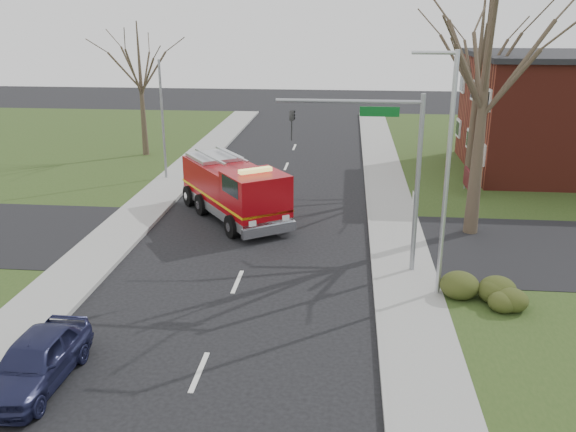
{
  "coord_description": "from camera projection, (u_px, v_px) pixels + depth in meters",
  "views": [
    {
      "loc": [
        3.89,
        -20.34,
        9.46
      ],
      "look_at": [
        1.7,
        1.92,
        2.0
      ],
      "focal_mm": 38.0,
      "sensor_mm": 36.0,
      "label": 1
    }
  ],
  "objects": [
    {
      "name": "bare_tree_far",
      "position": [
        478.0,
        70.0,
        33.64
      ],
      "size": [
        5.25,
        5.25,
        10.5
      ],
      "color": "#382D21",
      "rests_on": "ground"
    },
    {
      "name": "parked_car_maroon",
      "position": [
        36.0,
        361.0,
        16.15
      ],
      "size": [
        1.77,
        4.17,
        1.41
      ],
      "primitive_type": "imported",
      "rotation": [
        0.0,
        0.0,
        -0.03
      ],
      "color": "#1C1F3F",
      "rests_on": "ground"
    },
    {
      "name": "ground",
      "position": [
        237.0,
        282.0,
        22.55
      ],
      "size": [
        120.0,
        120.0,
        0.0
      ],
      "primitive_type": "plane",
      "color": "black",
      "rests_on": "ground"
    },
    {
      "name": "traffic_signal_mast",
      "position": [
        383.0,
        152.0,
        22.0
      ],
      "size": [
        5.29,
        0.18,
        6.8
      ],
      "color": "gray",
      "rests_on": "ground"
    },
    {
      "name": "utility_pole_far",
      "position": [
        163.0,
        121.0,
        35.3
      ],
      "size": [
        0.14,
        0.14,
        7.0
      ],
      "primitive_type": "cylinder",
      "color": "gray",
      "rests_on": "ground"
    },
    {
      "name": "bare_tree_left",
      "position": [
        140.0,
        75.0,
        40.6
      ],
      "size": [
        4.5,
        4.5,
        9.0
      ],
      "color": "#382D21",
      "rests_on": "ground"
    },
    {
      "name": "sidewalk_left",
      "position": [
        76.0,
        274.0,
        23.11
      ],
      "size": [
        2.4,
        80.0,
        0.15
      ],
      "primitive_type": "cube",
      "color": "gray",
      "rests_on": "ground"
    },
    {
      "name": "streetlight_pole",
      "position": [
        446.0,
        171.0,
        19.98
      ],
      "size": [
        1.48,
        0.16,
        8.4
      ],
      "color": "#B7BABF",
      "rests_on": "ground"
    },
    {
      "name": "hedge_corner",
      "position": [
        494.0,
        290.0,
        20.59
      ],
      "size": [
        2.8,
        2.0,
        0.9
      ],
      "primitive_type": "ellipsoid",
      "color": "#313E16",
      "rests_on": "lawn_right"
    },
    {
      "name": "sidewalk_right",
      "position": [
        407.0,
        287.0,
        21.96
      ],
      "size": [
        2.4,
        80.0,
        0.15
      ],
      "primitive_type": "cube",
      "color": "gray",
      "rests_on": "ground"
    },
    {
      "name": "health_center_sign",
      "position": [
        468.0,
        179.0,
        33.1
      ],
      "size": [
        0.12,
        2.0,
        1.4
      ],
      "color": "#4C1116",
      "rests_on": "ground"
    },
    {
      "name": "fire_engine",
      "position": [
        235.0,
        191.0,
        29.17
      ],
      "size": [
        6.27,
        7.54,
        2.99
      ],
      "rotation": [
        0.0,
        0.0,
        0.6
      ],
      "color": "#91060C",
      "rests_on": "ground"
    },
    {
      "name": "bare_tree_near",
      "position": [
        487.0,
        66.0,
        24.99
      ],
      "size": [
        6.0,
        6.0,
        12.0
      ],
      "color": "#382D21",
      "rests_on": "ground"
    }
  ]
}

